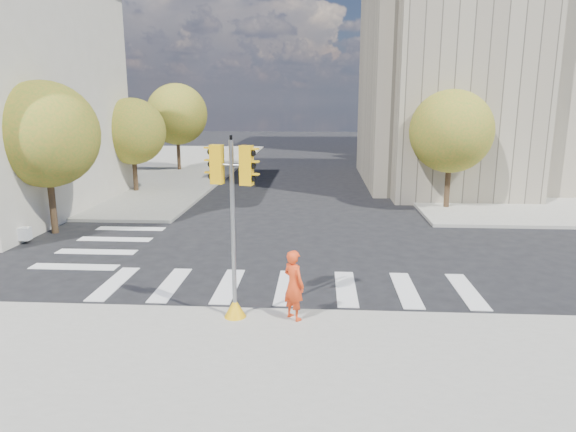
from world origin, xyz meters
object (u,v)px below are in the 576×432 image
at_px(traffic_signal, 233,243).
at_px(photographer, 294,285).
at_px(lamp_near, 443,118).
at_px(lamp_far, 405,113).

bearing_deg(traffic_signal, photographer, 11.63).
distance_m(lamp_near, lamp_far, 14.00).
xyz_separation_m(lamp_near, photographer, (-7.75, -18.63, -3.53)).
relative_size(traffic_signal, photographer, 2.55).
relative_size(lamp_far, traffic_signal, 1.76).
xyz_separation_m(lamp_near, lamp_far, (0.00, 14.00, 0.00)).
height_order(lamp_far, traffic_signal, lamp_far).
bearing_deg(lamp_near, lamp_far, 90.00).
bearing_deg(traffic_signal, lamp_near, 76.16).
distance_m(lamp_near, traffic_signal, 20.92).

